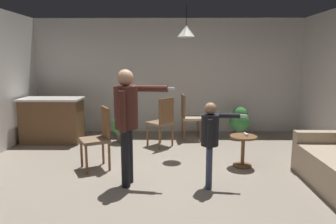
{
  "coord_description": "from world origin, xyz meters",
  "views": [
    {
      "loc": [
        0.08,
        -4.25,
        1.75
      ],
      "look_at": [
        0.03,
        0.14,
        1.0
      ],
      "focal_mm": 32.99,
      "sensor_mm": 36.0,
      "label": 1
    }
  ],
  "objects": [
    {
      "name": "ground",
      "position": [
        0.0,
        0.0,
        0.0
      ],
      "size": [
        7.68,
        7.68,
        0.0
      ],
      "primitive_type": "plane",
      "color": "gray"
    },
    {
      "name": "kitchen_counter",
      "position": [
        -2.45,
        2.15,
        0.48
      ],
      "size": [
        1.26,
        0.66,
        0.95
      ],
      "color": "brown",
      "rests_on": "ground"
    },
    {
      "name": "dining_chair_centre_back",
      "position": [
        -1.08,
        0.55,
        0.55
      ],
      "size": [
        0.57,
        0.57,
        1.0
      ],
      "rotation": [
        0.0,
        0.0,
        2.06
      ],
      "color": "brown",
      "rests_on": "ground"
    },
    {
      "name": "dining_chair_near_wall",
      "position": [
        -0.1,
        1.83,
        0.55
      ],
      "size": [
        0.59,
        0.59,
        1.0
      ],
      "rotation": [
        0.0,
        0.0,
        0.79
      ],
      "color": "brown",
      "rests_on": "ground"
    },
    {
      "name": "ceiling_light_pendant",
      "position": [
        0.34,
        1.44,
        2.25
      ],
      "size": [
        0.32,
        0.32,
        0.55
      ],
      "color": "silver"
    },
    {
      "name": "dining_chair_by_counter",
      "position": [
        0.45,
        2.42,
        0.55
      ],
      "size": [
        0.46,
        0.46,
        1.0
      ],
      "rotation": [
        0.0,
        0.0,
        4.81
      ],
      "color": "brown",
      "rests_on": "ground"
    },
    {
      "name": "spare_remote_on_table",
      "position": [
        1.3,
        0.68,
        0.54
      ],
      "size": [
        0.06,
        0.13,
        0.04
      ],
      "primitive_type": "cube",
      "rotation": [
        0.0,
        0.0,
        0.16
      ],
      "color": "white",
      "rests_on": "side_table_by_couch"
    },
    {
      "name": "person_adult",
      "position": [
        -0.53,
        -0.12,
        1.01
      ],
      "size": [
        0.82,
        0.47,
        1.62
      ],
      "rotation": [
        0.0,
        0.0,
        -1.7
      ],
      "color": "black",
      "rests_on": "ground"
    },
    {
      "name": "side_table_by_couch",
      "position": [
        1.26,
        0.65,
        0.33
      ],
      "size": [
        0.44,
        0.44,
        0.52
      ],
      "color": "brown",
      "rests_on": "ground"
    },
    {
      "name": "person_child",
      "position": [
        0.61,
        -0.2,
        0.74
      ],
      "size": [
        0.63,
        0.34,
        1.19
      ],
      "rotation": [
        0.0,
        0.0,
        -1.7
      ],
      "color": "#384260",
      "rests_on": "ground"
    },
    {
      "name": "potted_plant_by_wall",
      "position": [
        -0.96,
        2.16,
        0.4
      ],
      "size": [
        0.48,
        0.48,
        0.73
      ],
      "color": "#4C4742",
      "rests_on": "ground"
    },
    {
      "name": "potted_plant_corner",
      "position": [
        1.62,
        2.58,
        0.39
      ],
      "size": [
        0.46,
        0.46,
        0.71
      ],
      "color": "#4C4742",
      "rests_on": "ground"
    },
    {
      "name": "wall_back",
      "position": [
        0.0,
        3.2,
        1.35
      ],
      "size": [
        6.4,
        0.1,
        2.7
      ],
      "primitive_type": "cube",
      "color": "silver",
      "rests_on": "ground"
    }
  ]
}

